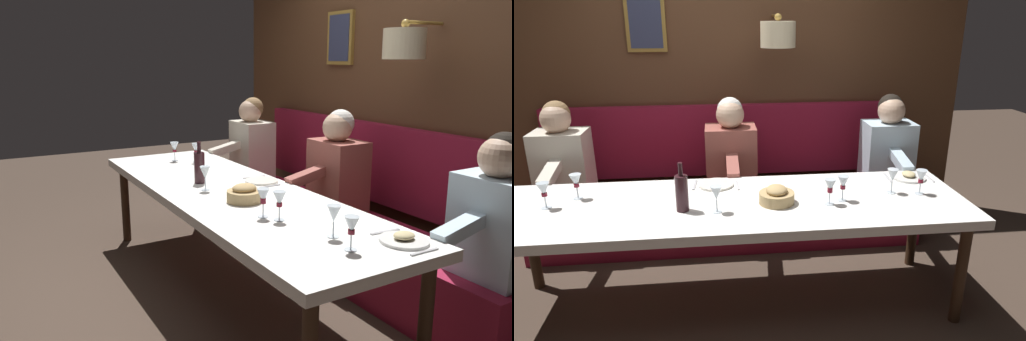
% 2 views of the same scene
% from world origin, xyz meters
% --- Properties ---
extents(ground_plane, '(12.00, 12.00, 0.00)m').
position_xyz_m(ground_plane, '(0.00, 0.00, 0.00)').
color(ground_plane, '#423328').
extents(dining_table, '(0.90, 2.96, 0.74)m').
position_xyz_m(dining_table, '(0.00, 0.00, 0.68)').
color(dining_table, white).
rests_on(dining_table, ground_plane).
extents(banquette_bench, '(0.52, 3.16, 0.45)m').
position_xyz_m(banquette_bench, '(0.89, 0.00, 0.23)').
color(banquette_bench, maroon).
rests_on(banquette_bench, ground_plane).
extents(back_wall_panel, '(0.59, 4.36, 2.90)m').
position_xyz_m(back_wall_panel, '(1.46, -0.00, 1.36)').
color(back_wall_panel, '#51331E').
rests_on(back_wall_panel, ground_plane).
extents(diner_nearest, '(0.60, 0.40, 0.79)m').
position_xyz_m(diner_nearest, '(0.88, -1.34, 0.82)').
color(diner_nearest, silver).
rests_on(diner_nearest, banquette_bench).
extents(diner_near, '(0.60, 0.40, 0.79)m').
position_xyz_m(diner_near, '(0.88, -0.03, 0.82)').
color(diner_near, '#934C42').
rests_on(diner_near, banquette_bench).
extents(diner_middle, '(0.60, 0.40, 0.79)m').
position_xyz_m(diner_middle, '(0.88, 1.28, 0.82)').
color(diner_middle, beige).
rests_on(diner_middle, banquette_bench).
extents(place_setting_0, '(0.24, 0.32, 0.01)m').
position_xyz_m(place_setting_0, '(0.30, 0.10, 0.75)').
color(place_setting_0, silver).
rests_on(place_setting_0, dining_table).
extents(place_setting_1, '(0.24, 0.31, 0.05)m').
position_xyz_m(place_setting_1, '(0.28, -1.27, 0.75)').
color(place_setting_1, silver).
rests_on(place_setting_1, dining_table).
extents(wine_glass_0, '(0.07, 0.07, 0.16)m').
position_xyz_m(wine_glass_0, '(-0.06, -0.69, 0.86)').
color(wine_glass_0, silver).
rests_on(wine_glass_0, dining_table).
extents(wine_glass_1, '(0.07, 0.07, 0.16)m').
position_xyz_m(wine_glass_1, '(0.17, 0.97, 0.86)').
color(wine_glass_1, silver).
rests_on(wine_glass_1, dining_table).
extents(wine_glass_2, '(0.07, 0.07, 0.16)m').
position_xyz_m(wine_glass_2, '(0.03, -1.05, 0.86)').
color(wine_glass_2, silver).
rests_on(wine_glass_2, dining_table).
extents(wine_glass_3, '(0.07, 0.07, 0.16)m').
position_xyz_m(wine_glass_3, '(-0.15, 0.09, 0.86)').
color(wine_glass_3, silver).
rests_on(wine_glass_3, dining_table).
extents(wine_glass_4, '(0.07, 0.07, 0.16)m').
position_xyz_m(wine_glass_4, '(-0.01, -1.22, 0.86)').
color(wine_glass_4, silver).
rests_on(wine_glass_4, dining_table).
extents(wine_glass_5, '(0.07, 0.07, 0.16)m').
position_xyz_m(wine_glass_5, '(-0.11, -0.60, 0.86)').
color(wine_glass_5, silver).
rests_on(wine_glass_5, dining_table).
extents(wine_glass_6, '(0.07, 0.07, 0.16)m').
position_xyz_m(wine_glass_6, '(0.03, 1.12, 0.86)').
color(wine_glass_6, silver).
rests_on(wine_glass_6, dining_table).
extents(wine_bottle, '(0.08, 0.08, 0.30)m').
position_xyz_m(wine_bottle, '(-0.10, 0.29, 0.86)').
color(wine_bottle, '#33191E').
rests_on(wine_bottle, dining_table).
extents(bread_bowl, '(0.22, 0.22, 0.12)m').
position_xyz_m(bread_bowl, '(-0.05, -0.28, 0.79)').
color(bread_bowl, tan).
rests_on(bread_bowl, dining_table).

